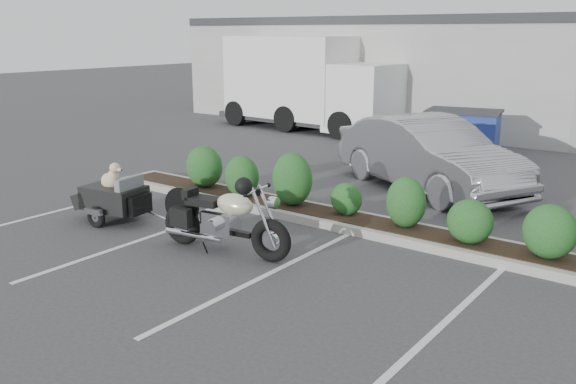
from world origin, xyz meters
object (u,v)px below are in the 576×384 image
Objects in this scene: motorcycle at (223,220)px; sedan at (428,154)px; delivery_truck at (310,85)px; dumpster at (463,133)px; pet_trailer at (114,196)px.

sedan reaches higher than motorcycle.
delivery_truck is at bearing 78.59° from sedan.
pet_trailer is at bearing -117.86° from dumpster.
dumpster is at bearing 81.25° from motorcycle.
delivery_truck is (-6.41, 1.61, 0.91)m from dumpster.
dumpster is 6.68m from delivery_truck.
motorcycle reaches higher than dumpster.
motorcycle is 1.24× the size of pet_trailer.
motorcycle is 0.33× the size of delivery_truck.
dumpster is at bearing 38.52° from sedan.
pet_trailer is 0.26× the size of delivery_truck.
pet_trailer is 0.86× the size of dumpster.
delivery_truck is at bearing 110.59° from motorcycle.
dumpster is 0.31× the size of delivery_truck.
delivery_truck reaches higher than sedan.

